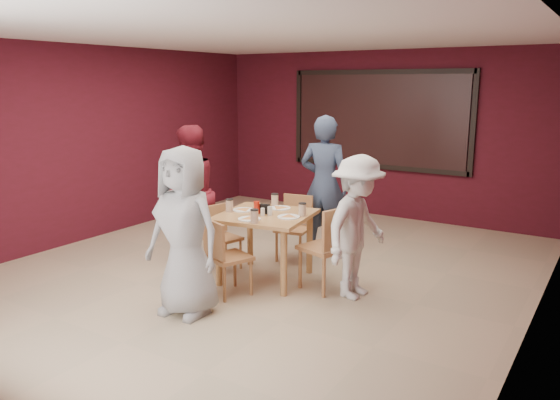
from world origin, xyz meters
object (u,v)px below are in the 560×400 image
Objects in this scene: diner_back at (324,184)px; chair_front at (224,253)px; chair_back at (295,223)px; chair_left at (220,233)px; dining_table at (265,222)px; diner_right at (357,227)px; chair_right at (330,244)px; diner_front at (184,232)px; diner_left at (189,193)px.

chair_front is at bearing 76.06° from diner_back.
chair_back reaches higher than chair_left.
dining_table is 0.75m from chair_left.
chair_left is (-0.62, 0.70, -0.04)m from chair_front.
chair_front is at bearing 127.80° from diner_right.
diner_right is at bearing -31.98° from chair_back.
chair_front is at bearing -89.22° from chair_back.
diner_right is (0.32, 0.02, 0.23)m from chair_right.
chair_back is at bearing 86.11° from diner_front.
diner_left is (-1.29, 0.15, 0.18)m from dining_table.
diner_left reaches higher than chair_left.
dining_table is 1.36m from diner_back.
chair_left is 1.86m from diner_right.
chair_left is 0.45× the size of diner_left.
diner_back is at bearing 46.08° from diner_right.
diner_left is (-1.16, 1.37, 0.03)m from diner_front.
chair_left is 0.73m from diner_left.
chair_right is at bearing 4.91° from dining_table.
diner_back is (0.17, 0.49, 0.46)m from chair_back.
diner_right is at bearing 91.83° from diner_left.
chair_back is 1.48m from diner_right.
dining_table is at bearing 80.66° from diner_front.
chair_front reaches higher than chair_left.
diner_back is (0.05, 1.34, 0.24)m from dining_table.
diner_front reaches higher than chair_back.
diner_front is (-0.13, -1.23, 0.15)m from dining_table.
chair_front is 0.46× the size of diner_back.
chair_left is at bearing 177.10° from dining_table.
diner_right reaches higher than dining_table.
diner_left is at bearing 177.86° from chair_right.
diner_back reaches higher than chair_right.
chair_left is 1.45m from diner_front.
diner_back is 1.80m from diner_left.
chair_back is 1.43m from diner_left.
diner_back is 1.06× the size of diner_left.
chair_back is 0.48× the size of diner_left.
diner_back reaches higher than chair_left.
diner_left is at bearing 126.73° from diner_front.
diner_front is (-0.93, -1.29, 0.30)m from chair_right.
diner_back reaches higher than chair_back.
dining_table is at bearing -175.09° from chair_right.
diner_left is 1.13× the size of diner_right.
chair_right reaches higher than dining_table.
diner_back reaches higher than dining_table.
dining_table is 1.24m from diner_front.
chair_left is 1.59m from diner_back.
chair_front is 1.45m from diner_right.
diner_left is 2.41m from diner_right.
chair_left is 0.42× the size of diner_back.
chair_right is (0.89, 0.74, 0.06)m from chair_front.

